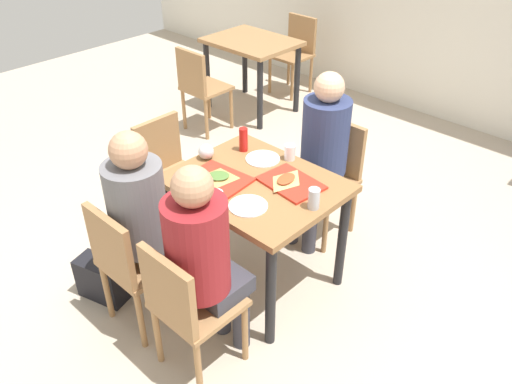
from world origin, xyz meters
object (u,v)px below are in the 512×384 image
Objects in this scene: pizza_slice_a at (219,176)px; background_table at (252,53)px; chair_near_right at (186,304)px; person_far_side at (321,147)px; tray_red_far at (291,183)px; person_in_red at (144,214)px; person_in_brown_jacket at (203,254)px; plastic_cup_a at (290,152)px; background_chair_far at (296,49)px; chair_far_side at (331,170)px; chair_near_left at (129,260)px; chair_left_end at (168,168)px; plastic_cup_b at (217,199)px; condiment_bottle at (243,140)px; foil_bundle at (206,152)px; tray_red_near at (219,179)px; paper_plate_near_edge at (248,206)px; pizza_slice_b at (286,180)px; paper_plate_center at (263,159)px; handbag at (102,279)px; background_chair_near at (200,84)px; soda_can at (314,199)px; main_table at (256,197)px.

pizza_slice_a is 2.71m from background_table.
person_far_side is (-0.25, 1.42, 0.25)m from chair_near_right.
background_table is (-2.06, 1.82, -0.14)m from tray_red_far.
person_in_brown_jacket is at bearing 0.00° from person_in_red.
plastic_cup_a is 0.12× the size of background_chair_far.
chair_far_side is 0.74m from tray_red_far.
chair_near_left is 0.68× the size of person_far_side.
chair_near_right is 1.00× the size of chair_left_end.
plastic_cup_b is at bearing -57.51° from background_chair_far.
chair_left_end is (-0.63, 0.78, 0.00)m from chair_near_left.
chair_far_side is (0.25, 1.56, 0.00)m from chair_near_left.
condiment_bottle reaches higher than foil_bundle.
paper_plate_near_edge is at bearing -14.01° from tray_red_near.
pizza_slice_b is at bearing 96.53° from chair_near_right.
paper_plate_center reaches higher than handbag.
background_chair_near reaches higher than background_table.
pizza_slice_a is at bearing -102.39° from person_far_side.
foil_bundle reaches higher than background_chair_near.
tray_red_far reaches higher than paper_plate_near_edge.
chair_left_end is 2.19m from background_table.
plastic_cup_a is 1.00× the size of plastic_cup_b.
plastic_cup_b is at bearing -135.78° from paper_plate_near_edge.
person_in_brown_jacket is 0.69m from soda_can.
plastic_cup_a reaches higher than pizza_slice_a.
pizza_slice_b is (0.32, 0.25, -0.00)m from pizza_slice_a.
pizza_slice_b is at bearing -13.57° from condiment_bottle.
chair_near_right is 3.75× the size of pizza_slice_b.
plastic_cup_a is at bearing 21.72° from chair_left_end.
plastic_cup_a reaches higher than paper_plate_near_edge.
chair_far_side reaches higher than paper_plate_near_edge.
pizza_slice_a is at bearing -140.24° from main_table.
handbag is at bearing -122.74° from tray_red_near.
chair_left_end is at bearing -163.24° from paper_plate_center.
plastic_cup_b is 1.03m from handbag.
main_table is 0.24m from tray_red_far.
tray_red_far is at bearing 94.67° from chair_near_right.
pizza_slice_a is at bearing -67.96° from condiment_bottle.
person_in_red is 5.54× the size of pizza_slice_b.
person_in_red is at bearing -99.79° from chair_far_side.
plastic_cup_a is at bearing -40.58° from background_table.
chair_near_left is 8.57× the size of plastic_cup_b.
soda_can is at bearing 50.41° from chair_near_left.
background_table is 1.05× the size of background_chair_far.
paper_plate_near_edge is 0.96× the size of pizza_slice_b.
person_far_side is 5.76× the size of paper_plate_center.
background_table is at bearing 138.04° from pizza_slice_b.
background_chair_far is (-1.65, 3.31, -0.25)m from person_in_red.
person_in_brown_jacket is 5.76× the size of paper_plate_center.
paper_plate_center is 0.59m from plastic_cup_b.
chair_near_left is 1.19m from plastic_cup_a.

